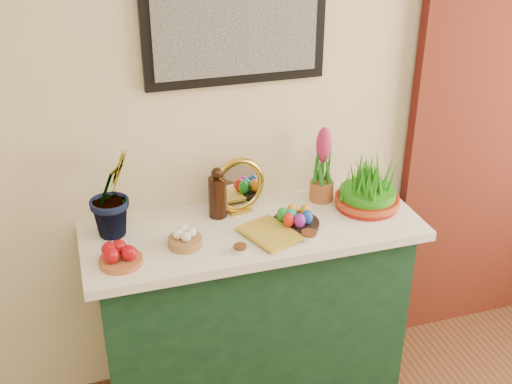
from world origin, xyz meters
TOP-DOWN VIEW (x-y plane):
  - sideboard at (-0.01, 2.00)m, footprint 1.30×0.45m
  - tablecloth at (-0.01, 2.00)m, footprint 1.40×0.55m
  - hyacinth_green at (-0.56, 2.11)m, footprint 0.31×0.31m
  - apple_bowl at (-0.57, 1.88)m, footprint 0.20×0.20m
  - garlic_basket at (-0.31, 1.93)m, footprint 0.15×0.15m
  - vinegar_cruet at (-0.13, 2.12)m, footprint 0.08×0.08m
  - mirror at (-0.03, 2.14)m, footprint 0.25×0.10m
  - book at (-0.05, 1.87)m, footprint 0.23×0.27m
  - spice_dish_left at (-0.12, 1.83)m, footprint 0.06×0.06m
  - spice_dish_right at (0.17, 1.84)m, footprint 0.08×0.08m
  - egg_plate at (0.15, 1.95)m, footprint 0.23×0.23m
  - hyacinth_pink at (0.34, 2.13)m, footprint 0.11×0.11m
  - wheatgrass_sabzeh at (0.51, 2.01)m, footprint 0.28×0.28m

SIDE VIEW (x-z plane):
  - sideboard at x=-0.01m, z-range 0.00..0.85m
  - tablecloth at x=-0.01m, z-range 0.85..0.89m
  - spice_dish_left at x=-0.12m, z-range 0.89..0.92m
  - spice_dish_right at x=0.17m, z-range 0.89..0.92m
  - book at x=-0.05m, z-range 0.89..0.92m
  - garlic_basket at x=-0.31m, z-range 0.88..0.96m
  - egg_plate at x=0.15m, z-range 0.88..0.96m
  - apple_bowl at x=-0.57m, z-range 0.88..0.97m
  - vinegar_cruet at x=-0.13m, z-range 0.88..1.10m
  - wheatgrass_sabzeh at x=0.51m, z-range 0.88..1.10m
  - mirror at x=-0.03m, z-range 0.89..1.13m
  - hyacinth_pink at x=0.34m, z-range 0.87..1.22m
  - hyacinth_green at x=-0.56m, z-range 0.89..1.37m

